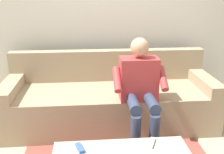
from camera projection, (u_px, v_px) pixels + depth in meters
back_wall at (106, 16)px, 3.44m from camera, size 5.37×0.06×2.43m
couch at (110, 101)px, 3.19m from camera, size 2.41×0.83×0.83m
person_solo_seated at (140, 86)px, 2.70m from camera, size 0.54×0.56×1.10m
remote_blue at (80, 148)px, 2.12m from camera, size 0.08×0.14×0.02m
remote_white at (152, 143)px, 2.19m from camera, size 0.09×0.15×0.02m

